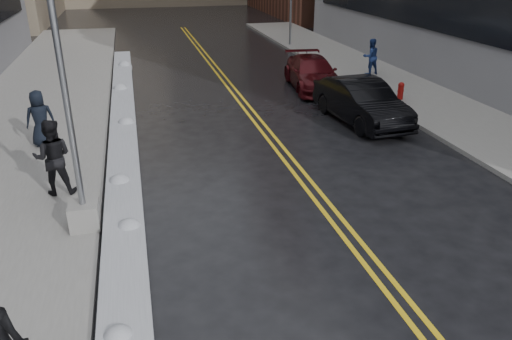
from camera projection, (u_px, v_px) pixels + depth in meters
ground at (246, 261)px, 10.43m from camera, size 160.00×160.00×0.00m
sidewalk_west at (30, 128)px, 18.02m from camera, size 5.50×50.00×0.15m
sidewalk_east at (420, 99)px, 21.48m from camera, size 4.00×50.00×0.15m
lane_line_left at (248, 114)px, 19.82m from camera, size 0.12×50.00×0.01m
lane_line_right at (255, 113)px, 19.89m from camera, size 0.12×50.00×0.01m
snow_ridge at (123, 136)px, 16.93m from camera, size 0.90×30.00×0.34m
lamppost at (71, 128)px, 10.46m from camera, size 0.65×0.65×7.62m
fire_hydrant at (401, 90)px, 21.06m from camera, size 0.26×0.26×0.73m
pedestrian_b at (53, 157)px, 12.63m from camera, size 0.98×0.77×1.99m
pedestrian_c at (40, 118)px, 15.85m from camera, size 0.98×0.73×1.81m
pedestrian_east at (371, 57)px, 25.19m from camera, size 0.92×0.76×1.77m
car_black at (361, 102)px, 18.50m from camera, size 2.14×5.02×1.61m
car_maroon at (312, 73)px, 23.17m from camera, size 2.56×5.16×1.44m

